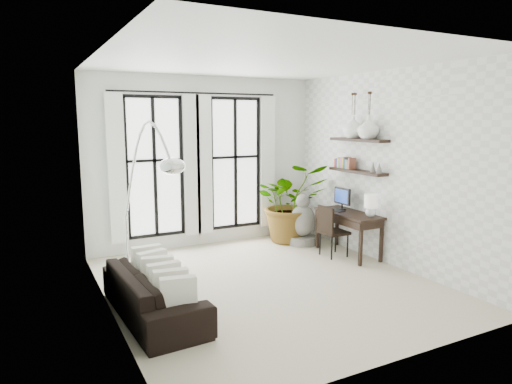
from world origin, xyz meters
TOP-DOWN VIEW (x-y plane):
  - floor at (0.00, 0.00)m, footprint 5.00×5.00m
  - ceiling at (0.00, 0.00)m, footprint 5.00×5.00m
  - wall_left at (-2.25, 0.00)m, footprint 0.00×5.00m
  - wall_right at (2.25, 0.00)m, footprint 0.00×5.00m
  - wall_back at (0.00, 2.50)m, footprint 4.50×0.00m
  - windows at (-0.20, 2.43)m, footprint 3.26×0.13m
  - wall_shelves at (2.11, 0.66)m, footprint 0.25×1.30m
  - sofa at (-1.80, -0.31)m, footprint 0.89×2.05m
  - throw_pillows at (-1.70, -0.31)m, footprint 0.40×1.52m
  - plant at (1.55, 1.91)m, footprint 1.69×1.56m
  - desk at (1.95, 0.57)m, footprint 0.56×1.32m
  - desk_chair at (1.61, 0.69)m, footprint 0.43×0.43m
  - arc_lamp at (-1.70, 0.20)m, footprint 0.74×1.28m
  - buddha at (1.62, 1.59)m, footprint 0.55×0.55m
  - vase_a at (2.11, 0.37)m, footprint 0.37×0.37m
  - vase_b at (2.11, 0.77)m, footprint 0.37×0.37m

SIDE VIEW (x-z plane):
  - floor at x=0.00m, z-range 0.00..0.00m
  - sofa at x=-1.80m, z-range 0.00..0.59m
  - buddha at x=1.62m, z-range -0.08..0.91m
  - throw_pillows at x=-1.70m, z-range 0.30..0.70m
  - desk_chair at x=1.61m, z-range 0.06..0.97m
  - desk at x=1.95m, z-range 0.14..1.31m
  - plant at x=1.55m, z-range 0.00..1.57m
  - windows at x=-0.20m, z-range 0.24..2.88m
  - wall_left at x=-2.25m, z-range -0.90..4.10m
  - wall_right at x=2.25m, z-range -0.90..4.10m
  - wall_back at x=0.00m, z-range -0.65..3.85m
  - wall_shelves at x=2.11m, z-range 1.43..2.03m
  - arc_lamp at x=-1.70m, z-range 0.64..3.03m
  - vase_a at x=2.11m, z-range 2.07..2.46m
  - vase_b at x=2.11m, z-range 2.07..2.46m
  - ceiling at x=0.00m, z-range 3.20..3.20m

